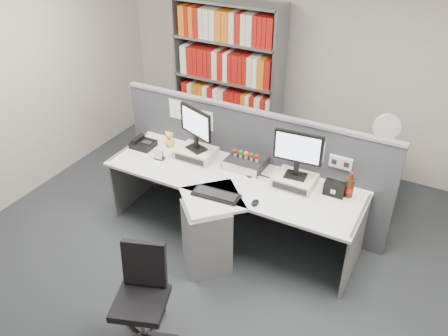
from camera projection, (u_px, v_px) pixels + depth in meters
The scene contains 21 objects.
ground at pixel (191, 283), 4.42m from camera, with size 5.50×5.50×0.00m, color #32363A.
room_shell at pixel (182, 110), 3.46m from camera, with size 5.04×5.54×2.72m.
partition at pixel (251, 163), 5.00m from camera, with size 3.00×0.08×1.27m.
desk at pixel (221, 210), 4.61m from camera, with size 2.60×1.20×0.72m.
monitor_riser_left at pixel (197, 153), 4.93m from camera, with size 0.38×0.31×0.10m.
monitor_riser_right at pixel (295, 181), 4.49m from camera, with size 0.38×0.31×0.10m.
monitor_left at pixel (196, 126), 4.76m from camera, with size 0.44×0.21×0.46m.
monitor_right at pixel (298, 151), 4.32m from camera, with size 0.46×0.16×0.47m.
desktop_pc at pixel (247, 162), 4.78m from camera, with size 0.38×0.34×0.10m.
figurines at pixel (246, 154), 4.72m from camera, with size 0.29×0.05×0.09m.
keyboard at pixel (216, 195), 4.36m from camera, with size 0.46×0.20×0.03m.
mouse at pixel (255, 203), 4.25m from camera, with size 0.06×0.10×0.04m, color black.
desk_phone at pixel (143, 144), 5.13m from camera, with size 0.24×0.22×0.10m.
desk_calendar at pixel (159, 155), 4.90m from camera, with size 0.10×0.08×0.12m.
plush_toy at pixel (170, 141), 4.89m from camera, with size 0.11×0.11×0.19m.
speaker at pixel (335, 189), 4.36m from camera, with size 0.20×0.11×0.13m, color black.
cola_bottle at pixel (349, 188), 4.32m from camera, with size 0.08×0.08×0.26m.
shelving_unit at pixel (228, 82), 6.07m from camera, with size 1.41×0.40×2.00m.
filing_cabinet at pixel (376, 181), 5.24m from camera, with size 0.45×0.61×0.70m.
desk_fan at pixel (386, 130), 4.89m from camera, with size 0.28×0.18×0.48m.
office_chair at pixel (142, 293), 3.72m from camera, with size 0.57×0.55×0.85m.
Camera 1 is at (1.76, -2.63, 3.28)m, focal length 37.67 mm.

